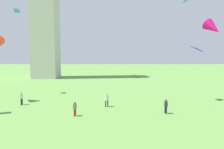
{
  "coord_description": "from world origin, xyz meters",
  "views": [
    {
      "loc": [
        2.19,
        -9.71,
        7.16
      ],
      "look_at": [
        2.16,
        17.0,
        4.43
      ],
      "focal_mm": 35.66,
      "sensor_mm": 36.0,
      "label": 1
    }
  ],
  "objects_px": {
    "person_1": "(107,99)",
    "kite_flying_3": "(187,0)",
    "person_2": "(75,108)",
    "kite_flying_1": "(17,11)",
    "person_0": "(166,105)",
    "kite_flying_0": "(213,28)",
    "person_3": "(22,97)",
    "kite_flying_5": "(197,49)"
  },
  "relations": [
    {
      "from": "kite_flying_1",
      "to": "kite_flying_5",
      "type": "bearing_deg",
      "value": 70.36
    },
    {
      "from": "person_3",
      "to": "kite_flying_0",
      "type": "relative_size",
      "value": 0.67
    },
    {
      "from": "person_3",
      "to": "kite_flying_0",
      "type": "distance_m",
      "value": 25.53
    },
    {
      "from": "person_0",
      "to": "person_2",
      "type": "relative_size",
      "value": 1.05
    },
    {
      "from": "kite_flying_0",
      "to": "person_0",
      "type": "bearing_deg",
      "value": 154.95
    },
    {
      "from": "kite_flying_0",
      "to": "kite_flying_1",
      "type": "bearing_deg",
      "value": 129.78
    },
    {
      "from": "person_3",
      "to": "kite_flying_5",
      "type": "height_order",
      "value": "kite_flying_5"
    },
    {
      "from": "kite_flying_0",
      "to": "kite_flying_3",
      "type": "distance_m",
      "value": 5.52
    },
    {
      "from": "person_0",
      "to": "person_1",
      "type": "relative_size",
      "value": 0.97
    },
    {
      "from": "person_3",
      "to": "kite_flying_1",
      "type": "height_order",
      "value": "kite_flying_1"
    },
    {
      "from": "person_2",
      "to": "person_0",
      "type": "bearing_deg",
      "value": 109.08
    },
    {
      "from": "person_1",
      "to": "kite_flying_3",
      "type": "bearing_deg",
      "value": 99.73
    },
    {
      "from": "person_1",
      "to": "kite_flying_0",
      "type": "distance_m",
      "value": 15.3
    },
    {
      "from": "person_1",
      "to": "person_2",
      "type": "bearing_deg",
      "value": 7.34
    },
    {
      "from": "kite_flying_3",
      "to": "person_1",
      "type": "bearing_deg",
      "value": -126.25
    },
    {
      "from": "person_0",
      "to": "kite_flying_0",
      "type": "distance_m",
      "value": 10.25
    },
    {
      "from": "person_3",
      "to": "kite_flying_1",
      "type": "relative_size",
      "value": 1.45
    },
    {
      "from": "person_0",
      "to": "kite_flying_1",
      "type": "relative_size",
      "value": 1.35
    },
    {
      "from": "kite_flying_0",
      "to": "kite_flying_3",
      "type": "bearing_deg",
      "value": -170.51
    },
    {
      "from": "person_3",
      "to": "kite_flying_1",
      "type": "xyz_separation_m",
      "value": [
        -3.47,
        7.97,
        12.89
      ]
    },
    {
      "from": "kite_flying_5",
      "to": "person_2",
      "type": "bearing_deg",
      "value": -179.89
    },
    {
      "from": "person_0",
      "to": "person_1",
      "type": "height_order",
      "value": "person_1"
    },
    {
      "from": "person_0",
      "to": "kite_flying_3",
      "type": "distance_m",
      "value": 11.63
    },
    {
      "from": "person_0",
      "to": "person_3",
      "type": "bearing_deg",
      "value": -112.19
    },
    {
      "from": "person_2",
      "to": "kite_flying_1",
      "type": "height_order",
      "value": "kite_flying_1"
    },
    {
      "from": "kite_flying_0",
      "to": "kite_flying_5",
      "type": "xyz_separation_m",
      "value": [
        0.83,
        6.93,
        -2.24
      ]
    },
    {
      "from": "kite_flying_5",
      "to": "kite_flying_3",
      "type": "bearing_deg",
      "value": -142.4
    },
    {
      "from": "person_1",
      "to": "kite_flying_0",
      "type": "bearing_deg",
      "value": 122.12
    },
    {
      "from": "kite_flying_3",
      "to": "kite_flying_5",
      "type": "distance_m",
      "value": 11.9
    },
    {
      "from": "kite_flying_1",
      "to": "kite_flying_3",
      "type": "height_order",
      "value": "kite_flying_1"
    },
    {
      "from": "person_3",
      "to": "person_1",
      "type": "bearing_deg",
      "value": -100.91
    },
    {
      "from": "person_2",
      "to": "kite_flying_0",
      "type": "bearing_deg",
      "value": 107.64
    },
    {
      "from": "person_2",
      "to": "kite_flying_5",
      "type": "height_order",
      "value": "kite_flying_5"
    },
    {
      "from": "person_3",
      "to": "kite_flying_3",
      "type": "bearing_deg",
      "value": -115.77
    },
    {
      "from": "kite_flying_3",
      "to": "person_2",
      "type": "bearing_deg",
      "value": -98.27
    },
    {
      "from": "kite_flying_1",
      "to": "person_1",
      "type": "bearing_deg",
      "value": 49.98
    },
    {
      "from": "person_3",
      "to": "kite_flying_0",
      "type": "xyz_separation_m",
      "value": [
        23.62,
        -4.09,
        8.81
      ]
    },
    {
      "from": "person_0",
      "to": "kite_flying_0",
      "type": "relative_size",
      "value": 0.62
    },
    {
      "from": "kite_flying_1",
      "to": "kite_flying_0",
      "type": "bearing_deg",
      "value": 56.78
    },
    {
      "from": "person_1",
      "to": "person_3",
      "type": "bearing_deg",
      "value": -48.25
    },
    {
      "from": "person_3",
      "to": "kite_flying_5",
      "type": "relative_size",
      "value": 1.03
    },
    {
      "from": "person_1",
      "to": "kite_flying_3",
      "type": "relative_size",
      "value": 1.91
    }
  ]
}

